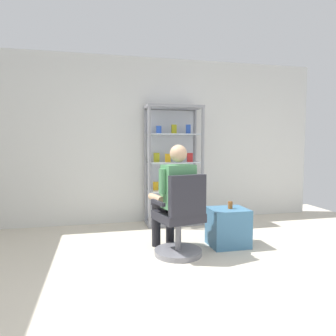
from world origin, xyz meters
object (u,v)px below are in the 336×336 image
(display_cabinet_main, at_px, (173,165))
(storage_crate, at_px, (228,227))
(office_chair, at_px, (181,223))
(seated_shopkeeper, at_px, (174,193))
(tea_glass, at_px, (230,205))

(display_cabinet_main, bearing_deg, storage_crate, -72.58)
(office_chair, bearing_deg, storage_crate, 17.81)
(seated_shopkeeper, distance_m, storage_crate, 0.87)
(seated_shopkeeper, relative_size, tea_glass, 14.11)
(display_cabinet_main, relative_size, seated_shopkeeper, 1.47)
(seated_shopkeeper, height_order, storage_crate, seated_shopkeeper)
(seated_shopkeeper, bearing_deg, tea_glass, 3.96)
(display_cabinet_main, xyz_separation_m, storage_crate, (0.41, -1.30, -0.72))
(display_cabinet_main, distance_m, storage_crate, 1.54)
(display_cabinet_main, height_order, tea_glass, display_cabinet_main)
(display_cabinet_main, height_order, storage_crate, display_cabinet_main)
(display_cabinet_main, distance_m, seated_shopkeeper, 1.42)
(storage_crate, bearing_deg, office_chair, -162.19)
(display_cabinet_main, bearing_deg, office_chair, -100.55)
(display_cabinet_main, relative_size, storage_crate, 3.96)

